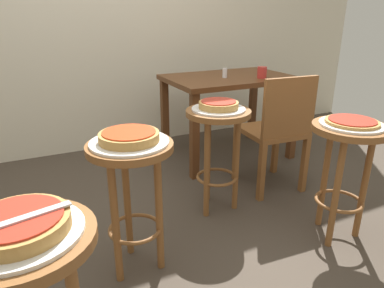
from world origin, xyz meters
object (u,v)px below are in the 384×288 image
(stool_middle, at_px, (346,156))
(serving_plate_rear, at_px, (218,109))
(cup_near_edge, at_px, (262,72))
(pizza_leftside, at_px, (129,136))
(dining_table, at_px, (229,89))
(pizza_foreground, at_px, (18,224))
(serving_plate_middle, at_px, (352,124))
(pizza_middle, at_px, (352,121))
(serving_plate_foreground, at_px, (20,233))
(pizza_rear, at_px, (219,105))
(stool_rear, at_px, (218,137))
(wooden_chair, at_px, (277,129))
(stool_leftside, at_px, (132,178))
(pizza_server_knife, at_px, (29,216))
(condiment_shaker, at_px, (225,73))
(serving_plate_leftside, at_px, (129,142))
(stool_foreground, at_px, (30,286))

(stool_middle, bearing_deg, serving_plate_rear, 129.59)
(cup_near_edge, bearing_deg, pizza_leftside, -146.66)
(stool_middle, xyz_separation_m, dining_table, (0.07, 1.36, 0.11))
(pizza_foreground, xyz_separation_m, serving_plate_rear, (1.12, 0.89, -0.03))
(serving_plate_middle, xyz_separation_m, pizza_middle, (0.00, 0.00, 0.02))
(serving_plate_foreground, bearing_deg, pizza_leftside, 50.34)
(serving_plate_foreground, xyz_separation_m, pizza_leftside, (0.46, 0.56, 0.03))
(pizza_rear, height_order, cup_near_edge, cup_near_edge)
(stool_rear, height_order, wooden_chair, wooden_chair)
(pizza_leftside, height_order, cup_near_edge, cup_near_edge)
(stool_leftside, distance_m, wooden_chair, 1.23)
(dining_table, bearing_deg, pizza_rear, -125.21)
(wooden_chair, bearing_deg, stool_rear, -173.96)
(pizza_server_knife, bearing_deg, serving_plate_foreground, 132.67)
(cup_near_edge, bearing_deg, stool_leftside, -146.66)
(dining_table, xyz_separation_m, pizza_server_knife, (-1.64, -1.69, 0.12))
(stool_rear, height_order, dining_table, dining_table)
(serving_plate_middle, bearing_deg, pizza_server_knife, -167.84)
(pizza_leftside, bearing_deg, stool_leftside, -116.57)
(wooden_chair, bearing_deg, condiment_shaker, 93.04)
(stool_leftside, bearing_deg, serving_plate_foreground, -129.66)
(serving_plate_rear, distance_m, dining_table, 0.96)
(wooden_chair, bearing_deg, pizza_leftside, -161.48)
(pizza_foreground, height_order, serving_plate_leftside, pizza_foreground)
(serving_plate_rear, bearing_deg, serving_plate_leftside, -152.79)
(stool_middle, distance_m, stool_leftside, 1.16)
(pizza_leftside, height_order, condiment_shaker, condiment_shaker)
(pizza_middle, height_order, wooden_chair, wooden_chair)
(serving_plate_foreground, relative_size, serving_plate_rear, 1.02)
(serving_plate_rear, bearing_deg, stool_leftside, -152.79)
(stool_rear, xyz_separation_m, dining_table, (0.55, 0.78, 0.11))
(pizza_foreground, relative_size, serving_plate_leftside, 0.75)
(stool_foreground, distance_m, stool_leftside, 0.72)
(serving_plate_leftside, relative_size, dining_table, 0.34)
(pizza_middle, bearing_deg, dining_table, 86.95)
(stool_middle, xyz_separation_m, serving_plate_middle, (0.00, 0.00, 0.18))
(pizza_leftside, distance_m, condiment_shaker, 1.56)
(stool_rear, relative_size, pizza_rear, 2.80)
(condiment_shaker, bearing_deg, serving_plate_middle, -89.95)
(pizza_foreground, height_order, dining_table, pizza_foreground)
(condiment_shaker, bearing_deg, serving_plate_rear, -123.01)
(stool_foreground, bearing_deg, serving_plate_middle, 11.25)
(pizza_middle, relative_size, pizza_rear, 1.13)
(stool_leftside, xyz_separation_m, serving_plate_rear, (0.66, 0.34, 0.18))
(pizza_rear, relative_size, condiment_shaker, 3.05)
(serving_plate_middle, height_order, serving_plate_rear, same)
(stool_leftside, xyz_separation_m, dining_table, (1.20, 1.12, 0.11))
(stool_foreground, height_order, pizza_server_knife, pizza_server_knife)
(serving_plate_middle, distance_m, pizza_server_knife, 1.60)
(serving_plate_middle, distance_m, stool_rear, 0.77)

